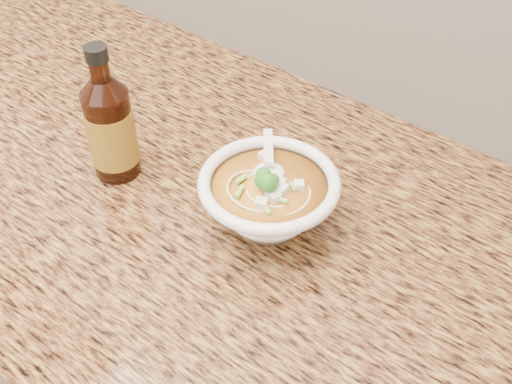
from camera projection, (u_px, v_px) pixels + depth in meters
The scene contains 4 objects.
cabinet at pixel (131, 313), 1.29m from camera, with size 4.00×0.65×0.86m, color #32180F.
counter_slab at pixel (91, 137), 0.98m from camera, with size 4.00×0.68×0.04m, color olive.
soup_bowl at pixel (269, 201), 0.79m from camera, with size 0.17×0.18×0.10m.
hot_sauce_bottle at pixel (111, 128), 0.84m from camera, with size 0.07×0.07×0.20m.
Camera 1 is at (0.68, 1.22, 1.49)m, focal length 45.00 mm.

